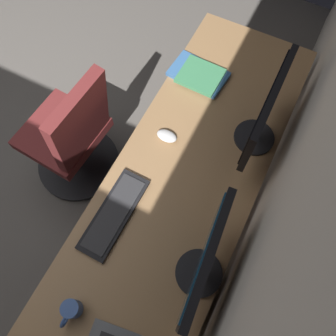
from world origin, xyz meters
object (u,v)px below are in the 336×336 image
drawer_pedestal (150,276)px  keyboard_main (114,214)px  monitor_secondary (204,264)px  book_stack_near (199,75)px  office_chair (73,139)px  mouse_main (167,136)px  coffee_mug (71,310)px  monitor_primary (265,112)px

drawer_pedestal → keyboard_main: keyboard_main is taller
drawer_pedestal → monitor_secondary: 0.67m
book_stack_near → office_chair: 0.82m
monitor_secondary → mouse_main: 0.70m
office_chair → coffee_mug: bearing=37.4°
monitor_primary → mouse_main: 0.48m
monitor_primary → office_chair: size_ratio=0.53×
monitor_primary → drawer_pedestal: bearing=-13.2°
drawer_pedestal → mouse_main: 0.74m
monitor_secondary → coffee_mug: 0.57m
monitor_secondary → book_stack_near: monitor_secondary is taller
monitor_secondary → office_chair: monitor_secondary is taller
drawer_pedestal → monitor_secondary: monitor_secondary is taller
coffee_mug → keyboard_main: bearing=-172.5°
monitor_primary → book_stack_near: size_ratio=1.61×
drawer_pedestal → office_chair: 0.90m
drawer_pedestal → monitor_secondary: (-0.07, 0.21, 0.63)m
monitor_primary → office_chair: 1.11m
drawer_pedestal → office_chair: (-0.47, -0.76, 0.11)m
office_chair → monitor_secondary: bearing=67.7°
monitor_primary → mouse_main: monitor_primary is taller
mouse_main → office_chair: size_ratio=0.11×
keyboard_main → coffee_mug: (0.42, 0.06, 0.03)m
mouse_main → office_chair: office_chair is taller
monitor_primary → book_stack_near: (-0.22, -0.40, -0.21)m
mouse_main → book_stack_near: 0.41m
monitor_secondary → coffee_mug: (0.36, -0.39, -0.20)m
monitor_secondary → keyboard_main: bearing=-97.9°
drawer_pedestal → mouse_main: bearing=-161.4°
monitor_secondary → mouse_main: monitor_secondary is taller
coffee_mug → office_chair: office_chair is taller
monitor_secondary → keyboard_main: size_ratio=1.14×
drawer_pedestal → book_stack_near: book_stack_near is taller
monitor_secondary → book_stack_near: size_ratio=1.53×
drawer_pedestal → monitor_secondary: size_ratio=1.44×
office_chair → book_stack_near: bearing=134.3°
monitor_primary → office_chair: (0.32, -0.94, -0.50)m
mouse_main → coffee_mug: bearing=1.4°
keyboard_main → coffee_mug: size_ratio=3.75×
drawer_pedestal → book_stack_near: 1.10m
keyboard_main → office_chair: size_ratio=0.44×
monitor_primary → coffee_mug: (1.07, -0.36, -0.19)m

